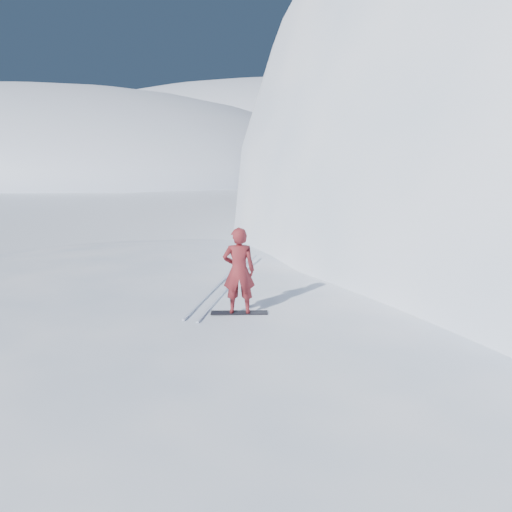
{
  "coord_description": "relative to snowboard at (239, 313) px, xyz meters",
  "views": [
    {
      "loc": [
        5.23,
        -7.33,
        6.45
      ],
      "look_at": [
        0.83,
        3.35,
        3.5
      ],
      "focal_mm": 35.0,
      "sensor_mm": 36.0,
      "label": 1
    }
  ],
  "objects": [
    {
      "name": "board_tracks",
      "position": [
        -1.3,
        2.09,
        0.01
      ],
      "size": [
        1.41,
        5.92,
        0.04
      ],
      "color": "silver",
      "rests_on": "ground"
    },
    {
      "name": "near_ridge",
      "position": [
        0.17,
        0.65,
        -2.41
      ],
      "size": [
        36.0,
        28.0,
        4.8
      ],
      "primitive_type": "ellipsoid",
      "color": "white",
      "rests_on": "ground"
    },
    {
      "name": "ground",
      "position": [
        -0.83,
        -2.35,
        -2.41
      ],
      "size": [
        400.0,
        400.0,
        0.0
      ],
      "primitive_type": "plane",
      "color": "white",
      "rests_on": "ground"
    },
    {
      "name": "far_ridge_c",
      "position": [
        -40.83,
        107.65,
        -2.41
      ],
      "size": [
        140.0,
        90.0,
        36.0
      ],
      "primitive_type": "ellipsoid",
      "color": "white",
      "rests_on": "ground"
    },
    {
      "name": "far_ridge_a",
      "position": [
        -70.83,
        57.65,
        -2.41
      ],
      "size": [
        120.0,
        70.0,
        28.0
      ],
      "primitive_type": "ellipsoid",
      "color": "white",
      "rests_on": "ground"
    },
    {
      "name": "snowboarder",
      "position": [
        0.0,
        0.0,
        0.99
      ],
      "size": [
        0.84,
        0.71,
        1.96
      ],
      "primitive_type": "imported",
      "rotation": [
        0.0,
        0.0,
        3.55
      ],
      "color": "maroon",
      "rests_on": "snowboard"
    },
    {
      "name": "wind_bumps",
      "position": [
        -1.39,
        -0.23,
        -2.41
      ],
      "size": [
        16.0,
        14.4,
        1.0
      ],
      "color": "white",
      "rests_on": "ground"
    },
    {
      "name": "snowboard",
      "position": [
        0.0,
        0.0,
        0.0
      ],
      "size": [
        1.28,
        0.73,
        0.02
      ],
      "primitive_type": "cube",
      "rotation": [
        0.0,
        0.0,
        0.41
      ],
      "color": "black",
      "rests_on": "near_ridge"
    }
  ]
}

